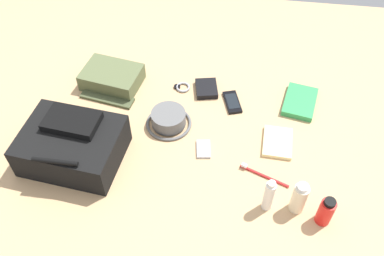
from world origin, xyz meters
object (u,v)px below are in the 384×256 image
object	(u,v)px
toothpaste_tube	(269,196)
notepad	(278,143)
toothbrush	(262,175)
lotion_bottle	(299,198)
wallet	(206,89)
wristwatch	(182,87)
backpack	(72,144)
toiletry_pouch	(112,78)
media_player	(204,149)
bucket_hat	(169,120)
cell_phone	(232,102)
paperback_novel	(300,102)
sunscreen_spray	(326,211)

from	to	relation	value
toothpaste_tube	notepad	size ratio (longest dim) A/B	0.98
toothbrush	lotion_bottle	bearing A→B (deg)	135.28
wallet	notepad	size ratio (longest dim) A/B	0.73
wristwatch	backpack	bearing A→B (deg)	50.95
wallet	toiletry_pouch	bearing A→B (deg)	-9.29
toiletry_pouch	media_player	bearing A→B (deg)	144.91
bucket_hat	cell_phone	bearing A→B (deg)	-147.99
backpack	paperback_novel	world-z (taller)	backpack
bucket_hat	wallet	size ratio (longest dim) A/B	1.67
bucket_hat	notepad	size ratio (longest dim) A/B	1.22
toothpaste_tube	wallet	distance (m)	0.61
lotion_bottle	wallet	bearing A→B (deg)	-55.27
toothpaste_tube	wristwatch	xyz separation A→B (m)	(0.37, -0.54, -0.06)
sunscreen_spray	wallet	world-z (taller)	sunscreen_spray
toothpaste_tube	cell_phone	size ratio (longest dim) A/B	1.07
toiletry_pouch	toothpaste_tube	distance (m)	0.86
sunscreen_spray	toothbrush	distance (m)	0.26
lotion_bottle	wristwatch	world-z (taller)	lotion_bottle
toiletry_pouch	wallet	bearing A→B (deg)	-177.66
toothpaste_tube	cell_phone	distance (m)	0.51
toothpaste_tube	wallet	size ratio (longest dim) A/B	1.33
lotion_bottle	toothbrush	world-z (taller)	lotion_bottle
paperback_novel	wristwatch	size ratio (longest dim) A/B	2.89
media_player	toothbrush	xyz separation A→B (m)	(-0.22, 0.09, 0.00)
toothpaste_tube	media_player	distance (m)	0.33
lotion_bottle	cell_phone	world-z (taller)	lotion_bottle
wallet	wristwatch	bearing A→B (deg)	-12.31
lotion_bottle	toothpaste_tube	size ratio (longest dim) A/B	0.94
sunscreen_spray	notepad	xyz separation A→B (m)	(0.15, -0.31, -0.05)
toiletry_pouch	bucket_hat	bearing A→B (deg)	145.27
media_player	wallet	size ratio (longest dim) A/B	0.82
toiletry_pouch	wristwatch	distance (m)	0.31
notepad	backpack	bearing A→B (deg)	14.40
bucket_hat	sunscreen_spray	xyz separation A→B (m)	(-0.58, 0.35, 0.03)
lotion_bottle	sunscreen_spray	bearing A→B (deg)	158.15
paperback_novel	cell_phone	bearing A→B (deg)	7.13
toiletry_pouch	sunscreen_spray	size ratio (longest dim) A/B	2.22
toothpaste_tube	media_player	size ratio (longest dim) A/B	1.61
backpack	toothbrush	size ratio (longest dim) A/B	2.10
wallet	lotion_bottle	bearing A→B (deg)	113.10
backpack	lotion_bottle	distance (m)	0.82
toiletry_pouch	wallet	xyz separation A→B (m)	(-0.41, -0.02, -0.02)
sunscreen_spray	wallet	size ratio (longest dim) A/B	1.10
media_player	notepad	xyz separation A→B (m)	(-0.28, -0.07, 0.00)
cell_phone	wallet	size ratio (longest dim) A/B	1.24
bucket_hat	toothpaste_tube	bearing A→B (deg)	140.47
lotion_bottle	toothpaste_tube	distance (m)	0.10
lotion_bottle	toothbrush	bearing A→B (deg)	-44.72
bucket_hat	toothpaste_tube	world-z (taller)	toothpaste_tube
backpack	toothpaste_tube	xyz separation A→B (m)	(-0.72, 0.12, -0.00)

